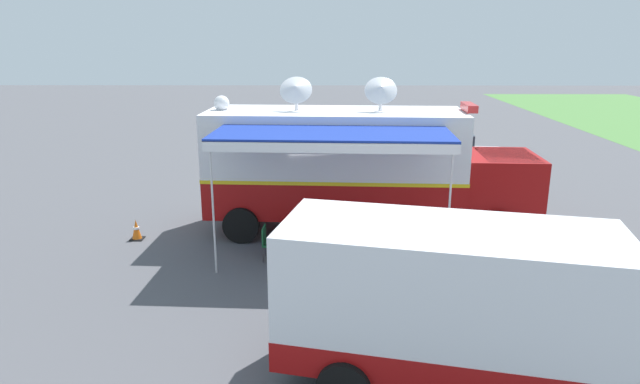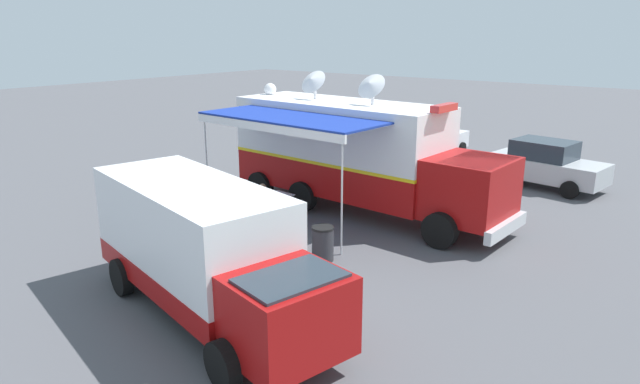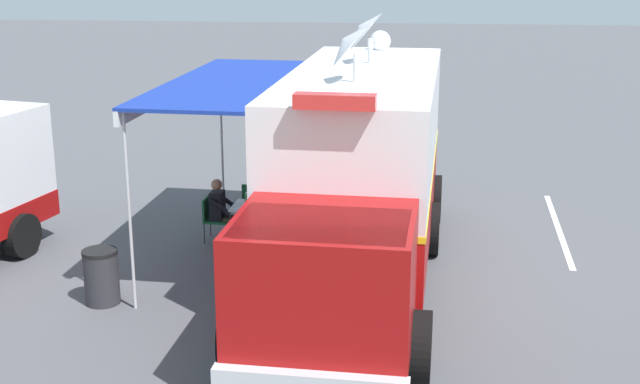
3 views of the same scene
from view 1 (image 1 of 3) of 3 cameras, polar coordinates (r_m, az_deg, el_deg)
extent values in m
plane|color=#515156|center=(16.58, 1.44, -3.77)|extent=(100.00, 100.00, 0.00)
cube|color=silver|center=(20.42, -5.07, -0.07)|extent=(0.36, 4.80, 0.01)
cube|color=#9E0F0F|center=(16.23, 1.47, 0.06)|extent=(2.85, 7.32, 1.10)
cube|color=white|center=(15.91, 1.51, 4.92)|extent=(2.85, 7.32, 1.70)
cube|color=yellow|center=(16.09, 1.48, 1.95)|extent=(2.88, 7.34, 0.10)
cube|color=#9E0F0F|center=(16.67, 17.66, 0.80)|extent=(2.40, 2.21, 1.70)
cube|color=#28333D|center=(16.61, 18.47, 2.46)|extent=(2.22, 1.57, 0.70)
cube|color=silver|center=(17.23, 21.06, -2.16)|extent=(2.38, 0.32, 0.36)
cylinder|color=black|center=(18.05, 15.86, -1.08)|extent=(0.35, 1.01, 1.00)
cylinder|color=black|center=(15.73, 17.75, -3.70)|extent=(0.35, 1.01, 1.00)
cylinder|color=black|center=(17.64, -0.16, -0.86)|extent=(0.35, 1.01, 1.00)
cylinder|color=black|center=(15.26, -0.73, -3.52)|extent=(0.35, 1.01, 1.00)
cylinder|color=black|center=(17.86, -6.52, -0.75)|extent=(0.35, 1.01, 1.00)
cylinder|color=black|center=(15.52, -8.06, -3.35)|extent=(0.35, 1.01, 1.00)
cube|color=white|center=(15.77, 1.53, 8.14)|extent=(2.85, 7.32, 0.10)
cube|color=red|center=(16.07, 14.99, 8.37)|extent=(1.11, 0.33, 0.20)
cylinder|color=silver|center=(15.81, -2.43, 9.15)|extent=(0.10, 0.10, 0.45)
cone|color=silver|center=(15.62, -2.50, 10.56)|extent=(0.76, 0.93, 0.81)
cylinder|color=silver|center=(15.75, 6.18, 9.05)|extent=(0.10, 0.10, 0.45)
cone|color=silver|center=(15.56, 6.25, 10.47)|extent=(0.76, 0.93, 0.81)
sphere|color=white|center=(16.16, -10.02, 8.91)|extent=(0.44, 0.44, 0.44)
cube|color=#193399|center=(13.48, 1.20, 5.99)|extent=(2.48, 5.86, 0.06)
cube|color=white|center=(12.46, 1.01, 4.54)|extent=(0.37, 5.76, 0.24)
cylinder|color=silver|center=(13.07, 13.04, -2.06)|extent=(0.05, 0.05, 3.25)
cylinder|color=silver|center=(13.27, -10.87, -1.66)|extent=(0.05, 0.05, 3.25)
cube|color=silver|center=(14.30, -1.82, -3.95)|extent=(0.84, 0.84, 0.03)
cylinder|color=#333338|center=(14.75, -0.24, -4.84)|extent=(0.03, 0.03, 0.70)
cylinder|color=#333338|center=(14.06, -0.43, -5.89)|extent=(0.03, 0.03, 0.70)
cylinder|color=#333338|center=(14.81, -3.11, -4.77)|extent=(0.03, 0.03, 0.70)
cylinder|color=#333338|center=(14.12, -3.44, -5.81)|extent=(0.03, 0.03, 0.70)
cylinder|color=#3F9959|center=(14.13, -2.45, -3.71)|extent=(0.07, 0.07, 0.20)
cylinder|color=white|center=(14.09, -2.45, -3.28)|extent=(0.04, 0.04, 0.02)
cube|color=#19562D|center=(13.75, -1.77, -6.09)|extent=(0.50, 0.50, 0.04)
cube|color=#19562D|center=(13.46, -1.86, -5.52)|extent=(0.06, 0.48, 0.44)
cylinder|color=#333338|center=(14.05, -2.58, -6.53)|extent=(0.02, 0.02, 0.42)
cylinder|color=#333338|center=(14.01, -0.78, -6.57)|extent=(0.02, 0.02, 0.42)
cylinder|color=#333338|center=(13.65, -2.77, -7.22)|extent=(0.02, 0.02, 0.42)
cylinder|color=#333338|center=(13.61, -0.91, -7.27)|extent=(0.02, 0.02, 0.42)
cube|color=#19562D|center=(14.28, -4.86, -5.29)|extent=(0.50, 0.50, 0.04)
cube|color=#19562D|center=(14.23, -5.76, -4.40)|extent=(0.48, 0.06, 0.44)
cylinder|color=#333338|center=(14.53, -3.86, -5.78)|extent=(0.02, 0.02, 0.42)
cylinder|color=#333338|center=(14.13, -4.08, -6.43)|extent=(0.02, 0.02, 0.42)
cylinder|color=#333338|center=(14.59, -5.58, -5.73)|extent=(0.02, 0.02, 0.42)
cylinder|color=#333338|center=(14.19, -5.85, -6.37)|extent=(0.02, 0.02, 0.42)
cube|color=black|center=(13.64, -1.78, -4.92)|extent=(0.26, 0.37, 0.56)
sphere|color=#A37556|center=(13.50, -1.79, -3.25)|extent=(0.22, 0.22, 0.22)
cylinder|color=black|center=(13.76, -2.69, -4.56)|extent=(0.43, 0.11, 0.34)
cylinder|color=black|center=(13.72, -0.77, -4.61)|extent=(0.43, 0.11, 0.34)
cylinder|color=#383323|center=(13.92, -2.11, -5.73)|extent=(0.39, 0.15, 0.13)
cylinder|color=#383323|center=(14.17, -2.04, -6.33)|extent=(0.11, 0.11, 0.42)
cube|color=black|center=(14.29, -2.01, -6.89)|extent=(0.24, 0.11, 0.07)
cylinder|color=#383323|center=(13.90, -1.29, -5.75)|extent=(0.39, 0.15, 0.13)
cylinder|color=#383323|center=(14.15, -1.22, -6.35)|extent=(0.11, 0.11, 0.42)
cube|color=black|center=(14.27, -1.20, -6.91)|extent=(0.24, 0.11, 0.07)
cylinder|color=#2D2D33|center=(12.91, 12.56, -7.94)|extent=(0.56, 0.56, 0.85)
cylinder|color=black|center=(12.74, 12.68, -6.06)|extent=(0.57, 0.57, 0.06)
cube|color=black|center=(16.55, -18.17, -4.55)|extent=(0.36, 0.36, 0.03)
cone|color=orange|center=(16.46, -18.26, -3.61)|extent=(0.26, 0.26, 0.55)
cylinder|color=white|center=(16.45, -18.26, -3.52)|extent=(0.17, 0.17, 0.06)
cube|color=white|center=(9.11, 12.87, -10.18)|extent=(3.20, 5.54, 2.20)
cube|color=#9E0F0F|center=(9.51, 12.55, -14.80)|extent=(3.23, 5.56, 0.50)
cylinder|color=black|center=(11.03, 28.81, -13.94)|extent=(0.44, 0.88, 0.84)
cylinder|color=black|center=(10.67, 4.67, -12.91)|extent=(0.44, 0.88, 0.84)
cube|color=silver|center=(24.77, -1.10, 4.44)|extent=(4.23, 1.87, 0.76)
cube|color=#28333D|center=(24.49, -1.13, 6.03)|extent=(2.12, 1.63, 0.68)
cylinder|color=black|center=(26.17, -2.95, 4.18)|extent=(0.64, 0.23, 0.64)
cylinder|color=black|center=(26.10, 1.00, 4.17)|extent=(0.64, 0.23, 0.64)
cylinder|color=black|center=(23.63, -3.42, 2.93)|extent=(0.64, 0.23, 0.64)
cylinder|color=black|center=(23.55, 0.96, 2.91)|extent=(0.64, 0.23, 0.64)
cube|color=#B2B5BA|center=(23.38, 12.98, 3.37)|extent=(2.36, 4.41, 0.76)
cube|color=#28333D|center=(23.23, 12.71, 5.12)|extent=(1.88, 2.30, 0.68)
cylinder|color=black|center=(24.47, 15.81, 2.80)|extent=(0.31, 0.66, 0.64)
cylinder|color=black|center=(22.74, 16.35, 1.81)|extent=(0.31, 0.66, 0.64)
cylinder|color=black|center=(24.27, 9.70, 3.07)|extent=(0.31, 0.66, 0.64)
cylinder|color=black|center=(22.52, 9.78, 2.09)|extent=(0.31, 0.66, 0.64)
camera|label=2|loc=(10.82, 85.92, 2.11)|focal=31.39mm
camera|label=3|loc=(22.33, 44.27, 11.60)|focal=48.03mm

